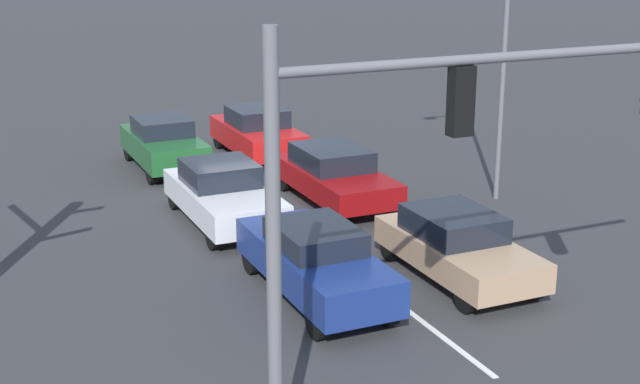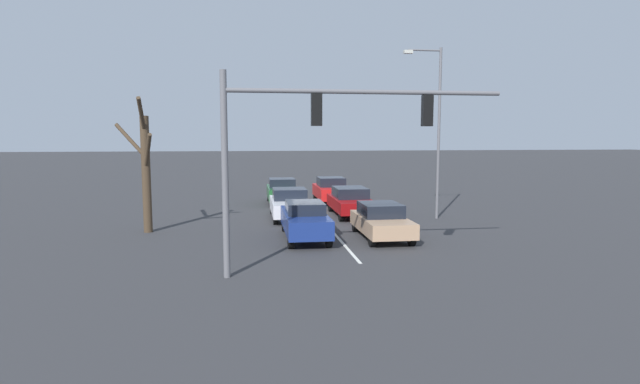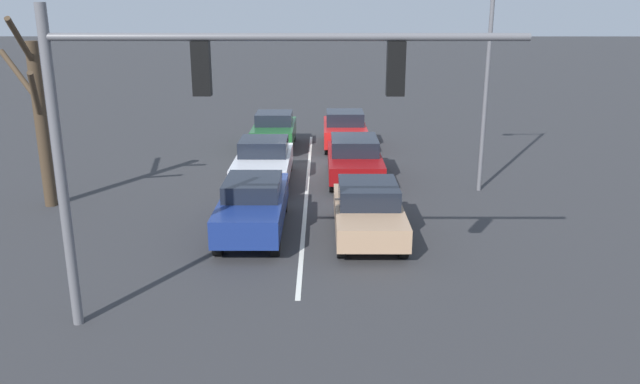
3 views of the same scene
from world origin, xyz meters
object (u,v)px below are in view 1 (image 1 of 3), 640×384
traffic_signal_gantry (447,149)px  street_lamp_left_shoulder (500,18)px  car_white_midlane_second (223,194)px  car_darkgreen_midlane_third (164,143)px  car_navy_midlane_front (315,260)px  car_maroon_leftlane_second (334,174)px  car_red_leftlane_third (257,132)px  car_tan_leftlane_front (457,245)px

traffic_signal_gantry → street_lamp_left_shoulder: 12.10m
car_white_midlane_second → traffic_signal_gantry: bearing=88.9°
traffic_signal_gantry → street_lamp_left_shoulder: bearing=-128.4°
traffic_signal_gantry → street_lamp_left_shoulder: size_ratio=0.99×
car_darkgreen_midlane_third → traffic_signal_gantry: bearing=89.4°
car_darkgreen_midlane_third → street_lamp_left_shoulder: 10.82m
car_navy_midlane_front → street_lamp_left_shoulder: size_ratio=0.55×
car_white_midlane_second → street_lamp_left_shoulder: 8.48m
car_maroon_leftlane_second → street_lamp_left_shoulder: size_ratio=0.52×
car_navy_midlane_front → car_red_leftlane_third: 11.56m
car_red_leftlane_third → traffic_signal_gantry: 17.21m
car_maroon_leftlane_second → car_red_leftlane_third: (0.16, -5.52, 0.02)m
car_maroon_leftlane_second → car_navy_midlane_front: bearing=61.4°
car_white_midlane_second → street_lamp_left_shoulder: street_lamp_left_shoulder is taller
car_navy_midlane_front → street_lamp_left_shoulder: (-7.11, -4.16, 4.14)m
car_tan_leftlane_front → traffic_signal_gantry: traffic_signal_gantry is taller
car_tan_leftlane_front → traffic_signal_gantry: bearing=54.7°
car_tan_leftlane_front → car_red_leftlane_third: 11.48m
car_maroon_leftlane_second → car_darkgreen_midlane_third: 6.24m
car_tan_leftlane_front → car_red_leftlane_third: size_ratio=0.98×
car_darkgreen_midlane_third → traffic_signal_gantry: (0.17, 16.28, 3.54)m
car_navy_midlane_front → car_white_midlane_second: bearing=-87.9°
car_tan_leftlane_front → car_maroon_leftlane_second: bearing=-89.2°
car_darkgreen_midlane_third → car_red_leftlane_third: 3.16m
car_maroon_leftlane_second → car_red_leftlane_third: size_ratio=1.05×
car_maroon_leftlane_second → street_lamp_left_shoulder: 5.97m
car_navy_midlane_front → car_white_midlane_second: (0.19, -5.25, -0.04)m
car_navy_midlane_front → car_maroon_leftlane_second: size_ratio=1.04×
traffic_signal_gantry → car_tan_leftlane_front: bearing=-125.3°
car_navy_midlane_front → car_red_leftlane_third: size_ratio=1.10×
car_maroon_leftlane_second → traffic_signal_gantry: 12.07m
car_red_leftlane_third → car_navy_midlane_front: bearing=75.3°
car_white_midlane_second → car_red_leftlane_third: (-3.12, -5.93, 0.05)m
car_maroon_leftlane_second → car_white_midlane_second: bearing=7.2°
car_maroon_leftlane_second → car_white_midlane_second: 3.31m
car_red_leftlane_third → car_maroon_leftlane_second: bearing=91.7°
car_maroon_leftlane_second → traffic_signal_gantry: size_ratio=0.53×
car_red_leftlane_third → car_tan_leftlane_front: bearing=91.2°
car_maroon_leftlane_second → car_white_midlane_second: size_ratio=1.01×
car_white_midlane_second → car_darkgreen_midlane_third: 5.71m
car_white_midlane_second → car_red_leftlane_third: size_ratio=1.05×
car_darkgreen_midlane_third → car_red_leftlane_third: car_red_leftlane_third is taller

